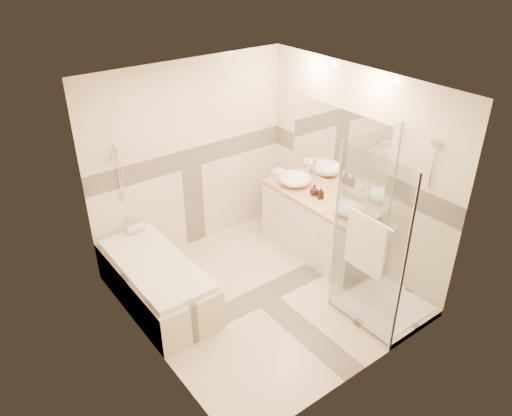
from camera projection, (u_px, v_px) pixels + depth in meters
room at (266, 201)px, 5.34m from camera, size 2.82×3.02×2.52m
bathtub at (156, 280)px, 5.69m from camera, size 0.75×1.70×0.56m
vanity at (316, 225)px, 6.51m from camera, size 0.58×1.62×0.85m
shower_enclosure at (377, 275)px, 5.44m from camera, size 0.96×0.93×2.04m
vessel_sink_near at (295, 178)px, 6.55m from camera, size 0.44×0.44×0.18m
vessel_sink_far at (348, 208)px, 5.89m from camera, size 0.37×0.37×0.15m
faucet_near at (307, 169)px, 6.63m from camera, size 0.12×0.03×0.29m
faucet_far at (362, 197)px, 5.96m from camera, size 0.11×0.03×0.26m
amenity_bottle_a at (321, 193)px, 6.22m from camera, size 0.09×0.09×0.15m
amenity_bottle_b at (314, 190)px, 6.30m from camera, size 0.13×0.13×0.14m
folded_towels at (281, 174)px, 6.78m from camera, size 0.16×0.26×0.08m
rolled_towel at (136, 228)px, 6.09m from camera, size 0.22×0.10×0.10m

